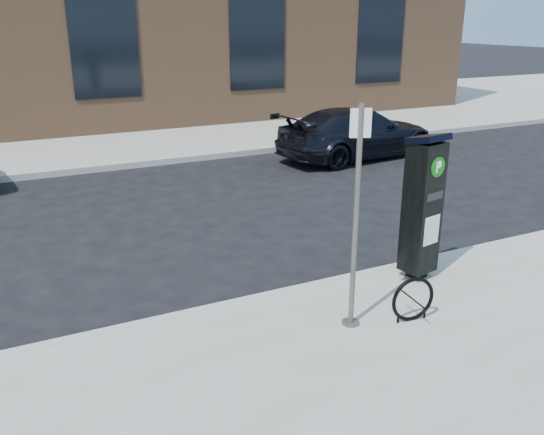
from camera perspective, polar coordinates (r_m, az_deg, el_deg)
ground at (r=7.90m, az=2.40°, el=-7.84°), size 120.00×120.00×0.00m
sidewalk_far at (r=20.74m, az=-16.62°, el=8.70°), size 60.00×12.00×0.15m
curb_near at (r=7.85m, az=2.48°, el=-7.41°), size 60.00×0.12×0.16m
curb_far at (r=15.00m, az=-12.45°, el=5.24°), size 60.00×0.12×0.16m
building at (r=23.41m, az=-19.03°, el=19.65°), size 28.00×10.05×8.25m
parking_kiosk at (r=8.01m, az=14.68°, el=1.16°), size 0.54×0.49×2.04m
sign_pole at (r=6.47m, az=8.29°, el=-0.39°), size 0.22×0.21×2.60m
bike_rack at (r=7.09m, az=13.79°, el=-7.89°), size 0.57×0.11×0.57m
car_dark at (r=15.67m, az=8.47°, el=8.28°), size 4.77×2.37×1.33m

